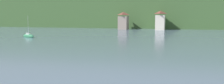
# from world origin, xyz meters

# --- Properties ---
(wooded_hillside) EXTENTS (352.00, 72.21, 41.27)m
(wooded_hillside) POSITION_xyz_m (-10.72, 161.94, 7.08)
(wooded_hillside) COLOR #38562D
(wooded_hillside) RESTS_ON ground_plane
(shore_building_west) EXTENTS (3.67, 4.93, 6.89)m
(shore_building_west) POSITION_xyz_m (-14.46, 114.53, 3.34)
(shore_building_west) COLOR gray
(shore_building_west) RESTS_ON ground_plane
(shore_building_westcentral) EXTENTS (3.59, 6.19, 7.30)m
(shore_building_westcentral) POSITION_xyz_m (0.00, 115.13, 3.54)
(shore_building_westcentral) COLOR beige
(shore_building_westcentral) RESTS_ON ground_plane
(sailboat_far_6) EXTENTS (4.26, 2.66, 5.66)m
(sailboat_far_6) POSITION_xyz_m (-29.07, 72.72, 0.29)
(sailboat_far_6) COLOR #2D754C
(sailboat_far_6) RESTS_ON ground_plane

